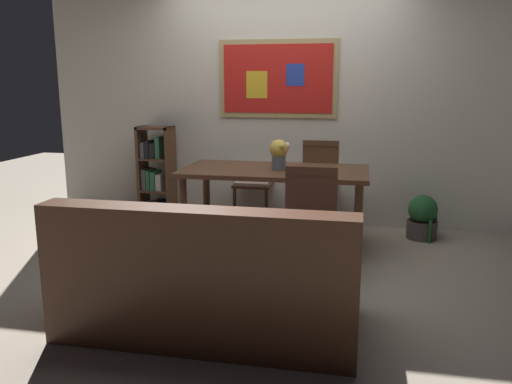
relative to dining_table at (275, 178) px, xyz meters
The scene contains 11 objects.
ground_plane 0.83m from the dining_table, 96.68° to the right, with size 12.00×12.00×0.00m, color tan.
wall_back_with_painting 1.12m from the dining_table, 93.91° to the left, with size 5.20×0.14×2.60m.
dining_table is the anchor object (origin of this frame).
dining_chair_far_left 0.87m from the dining_table, 113.68° to the left, with size 0.40×0.41×0.91m.
dining_chair_near_right 0.90m from the dining_table, 62.02° to the right, with size 0.40×0.41×0.91m.
dining_chair_far_right 0.85m from the dining_table, 65.45° to the left, with size 0.40×0.41×0.91m.
leather_couch 1.80m from the dining_table, 93.53° to the right, with size 1.80×0.84×0.84m.
bookshelf 1.56m from the dining_table, 156.30° to the left, with size 0.36×0.28×1.05m.
potted_ivy 1.55m from the dining_table, 20.53° to the left, with size 0.30×0.32×0.51m.
flower_vase 0.25m from the dining_table, 30.34° to the right, with size 0.19×0.18×0.27m.
tv_remote 0.50m from the dining_table, 25.21° to the right, with size 0.14×0.14×0.02m.
Camera 1 is at (0.82, -4.08, 1.51)m, focal length 36.16 mm.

